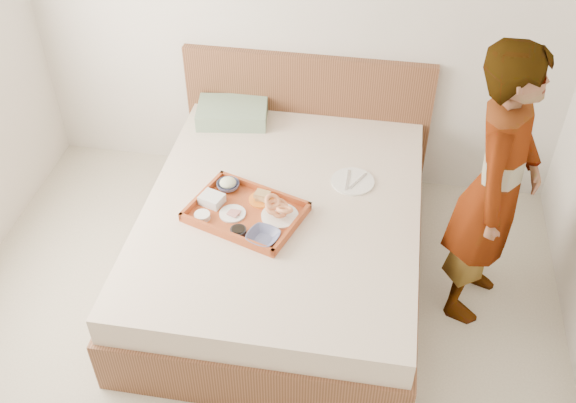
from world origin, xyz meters
The scene contains 15 objects.
wall_back centered at (0.00, 2.00, 1.30)m, with size 3.50×0.01×2.60m, color silver.
bed centered at (0.09, 1.00, 0.27)m, with size 1.65×2.00×0.53m, color brown.
headboard centered at (0.09, 1.97, 0.47)m, with size 1.65×0.06×0.95m, color brown.
pillow centered at (-0.38, 1.79, 0.58)m, with size 0.45×0.31×0.11m, color gray.
tray centered at (-0.10, 0.88, 0.56)m, with size 0.60×0.44×0.05m, color #AD431C.
prawn_plate centered at (0.10, 0.88, 0.55)m, with size 0.21×0.21×0.01m, color white.
navy_bowl_big centered at (0.04, 0.69, 0.57)m, with size 0.17×0.17×0.04m, color navy.
sauce_dish centered at (-0.10, 0.71, 0.56)m, with size 0.09×0.09×0.03m, color black.
meat_plate centered at (-0.17, 0.86, 0.55)m, with size 0.15×0.15×0.01m, color white.
bread_plate centered at (-0.03, 1.00, 0.55)m, with size 0.15×0.15×0.01m, color orange.
salad_bowl centered at (-0.24, 1.07, 0.57)m, with size 0.13×0.13×0.04m, color navy.
plastic_tub centered at (-0.30, 0.93, 0.57)m, with size 0.13×0.10×0.05m, color silver.
cheese_round centered at (-0.32, 0.80, 0.56)m, with size 0.09×0.09×0.03m, color white.
dinner_plate centered at (0.46, 1.27, 0.54)m, with size 0.26×0.26×0.01m, color white.
person centered at (1.21, 0.97, 0.83)m, with size 0.61×0.40×1.66m, color beige.
Camera 1 is at (0.59, -1.77, 3.02)m, focal length 41.36 mm.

